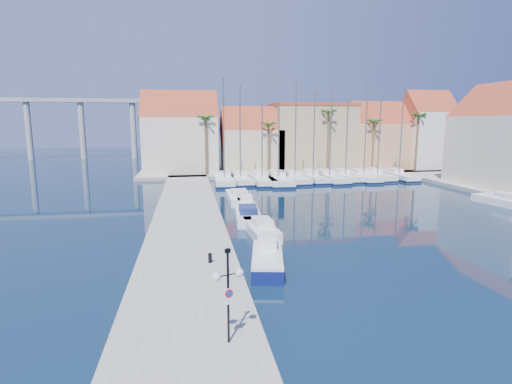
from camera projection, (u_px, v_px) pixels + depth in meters
ground at (341, 271)px, 23.62m from camera, size 260.00×260.00×0.00m
quay_west at (188, 219)px, 35.21m from camera, size 6.00×77.00×0.50m
shore_north at (294, 170)px, 71.86m from camera, size 54.00×16.00×0.50m
lamp_post at (228, 281)px, 14.57m from camera, size 1.21×0.61×3.67m
bollard at (210, 258)px, 23.50m from camera, size 0.23×0.23×0.57m
fishing_boat at (267, 258)px, 24.05m from camera, size 2.74×5.55×1.86m
motorboat_west_0 at (261, 228)px, 31.22m from camera, size 2.19×6.05×1.40m
motorboat_west_1 at (248, 214)px, 35.94m from camera, size 2.61×6.83×1.40m
motorboat_west_2 at (246, 203)px, 41.21m from camera, size 1.84×5.23×1.40m
motorboat_west_3 at (239, 197)px, 44.38m from camera, size 2.48×7.43×1.40m
motorboat_east_1 at (503, 201)px, 42.31m from camera, size 2.97×6.39×1.40m
sailboat_0 at (224, 179)px, 57.66m from camera, size 3.22×10.49×14.81m
sailboat_1 at (240, 179)px, 58.39m from camera, size 3.10×9.55×13.92m
sailboat_2 at (261, 179)px, 58.57m from camera, size 3.10×11.23×11.35m
sailboat_3 at (278, 179)px, 58.43m from camera, size 4.08×12.25×11.09m
sailboat_4 at (294, 178)px, 59.49m from camera, size 2.92×9.85×14.48m
sailboat_5 at (312, 177)px, 60.42m from camera, size 3.14×10.01×12.92m
sailboat_6 at (328, 177)px, 60.26m from camera, size 3.53×10.66×13.51m
sailboat_7 at (344, 176)px, 61.15m from camera, size 3.07×9.32×12.33m
sailboat_8 at (362, 176)px, 61.25m from camera, size 2.92×9.84×14.52m
sailboat_9 at (376, 175)px, 62.29m from camera, size 2.61×9.31×12.71m
sailboat_10 at (397, 175)px, 62.18m from camera, size 2.77×9.18×13.87m
building_0 at (180, 136)px, 66.53m from camera, size 12.30×9.00×13.50m
building_1 at (251, 143)px, 68.71m from camera, size 10.30×8.00×11.00m
building_2 at (311, 137)px, 71.33m from camera, size 14.20×10.20×11.50m
building_3 at (376, 139)px, 72.40m from camera, size 10.30×8.00×12.00m
building_4 at (425, 132)px, 72.72m from camera, size 8.30×8.00×14.00m
building_6 at (510, 140)px, 51.09m from camera, size 9.00×14.30×13.50m
palm_0 at (205, 120)px, 61.89m from camera, size 2.60×2.60×10.15m
palm_1 at (269, 126)px, 63.70m from camera, size 2.60×2.60×9.15m
palm_2 at (329, 114)px, 65.02m from camera, size 2.60×2.60×11.15m
palm_3 at (374, 123)px, 66.58m from camera, size 2.60×2.60×9.65m
palm_4 at (419, 118)px, 67.73m from camera, size 2.60×2.60×10.65m
viaduct at (59, 116)px, 95.12m from camera, size 48.00×2.20×14.45m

